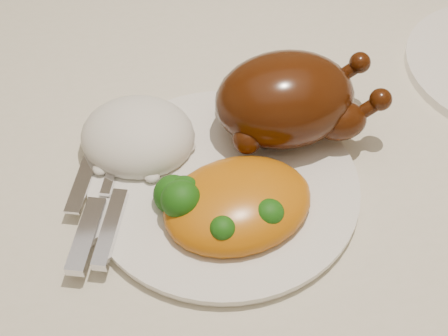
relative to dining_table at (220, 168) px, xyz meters
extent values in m
cube|color=brown|center=(0.00, 0.00, 0.07)|extent=(1.60, 0.90, 0.04)
cube|color=beige|center=(0.00, 0.00, 0.10)|extent=(1.72, 1.02, 0.01)
cylinder|color=white|center=(-0.01, -0.12, 0.11)|extent=(0.30, 0.30, 0.01)
ellipsoid|color=#421B07|center=(0.06, -0.06, 0.16)|extent=(0.15, 0.12, 0.09)
ellipsoid|color=#421B07|center=(0.05, -0.06, 0.18)|extent=(0.07, 0.05, 0.04)
ellipsoid|color=#421B07|center=(0.11, -0.08, 0.14)|extent=(0.05, 0.04, 0.04)
sphere|color=#421B07|center=(0.15, -0.07, 0.16)|extent=(0.02, 0.02, 0.02)
ellipsoid|color=#421B07|center=(0.10, -0.02, 0.14)|extent=(0.05, 0.04, 0.04)
sphere|color=#421B07|center=(0.14, -0.02, 0.16)|extent=(0.02, 0.02, 0.02)
sphere|color=#421B07|center=(0.02, -0.09, 0.14)|extent=(0.03, 0.03, 0.03)
sphere|color=#421B07|center=(0.01, -0.03, 0.14)|extent=(0.03, 0.03, 0.03)
ellipsoid|color=silver|center=(-0.09, -0.06, 0.12)|extent=(0.14, 0.13, 0.06)
ellipsoid|color=#C46E0C|center=(0.00, -0.15, 0.12)|extent=(0.16, 0.14, 0.05)
ellipsoid|color=#C46E0C|center=(0.04, -0.14, 0.12)|extent=(0.06, 0.06, 0.03)
ellipsoid|color=#0C3D0A|center=(-0.05, -0.14, 0.13)|extent=(0.03, 0.03, 0.03)
ellipsoid|color=#0C3D0A|center=(0.02, -0.17, 0.14)|extent=(0.03, 0.03, 0.02)
ellipsoid|color=#0C3D0A|center=(-0.03, -0.18, 0.13)|extent=(0.03, 0.03, 0.03)
ellipsoid|color=#0C3D0A|center=(-0.02, -0.19, 0.14)|extent=(0.02, 0.02, 0.02)
ellipsoid|color=#0C3D0A|center=(-0.05, -0.15, 0.14)|extent=(0.04, 0.04, 0.03)
ellipsoid|color=#0C3D0A|center=(-0.05, -0.14, 0.13)|extent=(0.03, 0.03, 0.03)
ellipsoid|color=#0C3D0A|center=(0.03, -0.14, 0.13)|extent=(0.04, 0.04, 0.03)
ellipsoid|color=#0C3D0A|center=(-0.06, -0.14, 0.13)|extent=(0.04, 0.04, 0.04)
cube|color=silver|center=(-0.13, -0.08, 0.12)|extent=(0.04, 0.12, 0.00)
cube|color=silver|center=(-0.13, -0.17, 0.12)|extent=(0.03, 0.08, 0.01)
cube|color=silver|center=(-0.11, -0.16, 0.12)|extent=(0.03, 0.08, 0.01)
cube|color=silver|center=(-0.11, -0.08, 0.12)|extent=(0.03, 0.09, 0.00)
camera|label=1|loc=(-0.05, -0.49, 0.56)|focal=50.00mm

